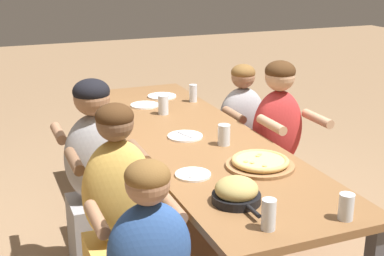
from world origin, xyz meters
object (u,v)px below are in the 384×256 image
object	(u,v)px
empty_plate_a	(145,105)
empty_plate_b	(162,96)
drinking_glass_e	(346,207)
empty_plate_d	(185,136)
diner_far_midleft	(241,140)
diner_near_midright	(120,227)
pizza_board_main	(260,163)
drinking_glass_d	(163,106)
skillet_bowl	(237,192)
diner_far_center	(276,154)
drinking_glass_c	(193,94)
drinking_glass_a	(269,215)
diner_near_center	(97,184)
empty_plate_c	(193,174)
drinking_glass_b	(224,136)

from	to	relation	value
empty_plate_a	empty_plate_b	world-z (taller)	same
drinking_glass_e	empty_plate_d	bearing A→B (deg)	-169.20
empty_plate_d	drinking_glass_e	world-z (taller)	drinking_glass_e
diner_far_midleft	diner_near_midright	size ratio (longest dim) A/B	0.91
pizza_board_main	drinking_glass_d	xyz separation A→B (m)	(-1.14, -0.15, 0.03)
skillet_bowl	diner_far_center	bearing A→B (deg)	140.51
drinking_glass_c	diner_far_midleft	xyz separation A→B (m)	(0.23, 0.31, -0.34)
diner_far_midleft	diner_near_midright	bearing A→B (deg)	41.06
empty_plate_b	drinking_glass_a	xyz separation A→B (m)	(2.22, -0.30, 0.06)
drinking_glass_d	empty_plate_a	bearing A→B (deg)	-167.17
skillet_bowl	diner_near_center	xyz separation A→B (m)	(-0.92, -0.46, -0.26)
pizza_board_main	drinking_glass_a	xyz separation A→B (m)	(0.61, -0.30, 0.04)
drinking_glass_d	diner_near_midright	size ratio (longest dim) A/B	0.11
pizza_board_main	drinking_glass_a	world-z (taller)	drinking_glass_a
empty_plate_a	empty_plate_b	distance (m)	0.29
pizza_board_main	skillet_bowl	distance (m)	0.46
empty_plate_c	diner_far_center	size ratio (longest dim) A/B	0.16
empty_plate_a	drinking_glass_a	xyz separation A→B (m)	(2.01, -0.09, 0.06)
skillet_bowl	drinking_glass_b	xyz separation A→B (m)	(-0.73, 0.28, 0.00)
skillet_bowl	empty_plate_a	bearing A→B (deg)	176.70
drinking_glass_c	diner_far_center	world-z (taller)	diner_far_center
diner_far_midleft	empty_plate_a	bearing A→B (deg)	-19.73
empty_plate_a	drinking_glass_c	xyz separation A→B (m)	(0.02, 0.38, 0.05)
pizza_board_main	diner_far_center	size ratio (longest dim) A/B	0.31
drinking_glass_a	drinking_glass_b	world-z (taller)	drinking_glass_a
empty_plate_c	empty_plate_d	xyz separation A→B (m)	(-0.58, 0.19, -0.00)
drinking_glass_c	empty_plate_d	bearing A→B (deg)	-25.62
diner_far_center	drinking_glass_a	bearing A→B (deg)	57.63
empty_plate_a	empty_plate_d	world-z (taller)	same
empty_plate_c	diner_near_midright	bearing A→B (deg)	-94.12
empty_plate_d	empty_plate_a	bearing A→B (deg)	-178.69
empty_plate_a	drinking_glass_d	distance (m)	0.27
diner_far_midleft	diner_far_center	distance (m)	0.52
drinking_glass_d	diner_near_midright	xyz separation A→B (m)	(1.09, -0.62, -0.29)
empty_plate_d	drinking_glass_a	size ratio (longest dim) A/B	1.63
pizza_board_main	diner_far_midleft	world-z (taller)	diner_far_midleft
empty_plate_a	empty_plate_c	bearing A→B (deg)	-6.96
empty_plate_b	drinking_glass_a	size ratio (longest dim) A/B	1.69
drinking_glass_c	diner_near_midright	world-z (taller)	diner_near_midright
drinking_glass_d	diner_near_midright	world-z (taller)	diner_near_midright
diner_far_center	diner_near_midright	xyz separation A→B (m)	(0.58, -1.26, -0.01)
empty_plate_a	drinking_glass_c	world-z (taller)	drinking_glass_c
empty_plate_b	diner_near_midright	world-z (taller)	diner_near_midright
drinking_glass_c	diner_far_center	distance (m)	0.85
pizza_board_main	drinking_glass_a	distance (m)	0.68
skillet_bowl	diner_far_center	world-z (taller)	diner_far_center
empty_plate_b	diner_near_center	xyz separation A→B (m)	(1.02, -0.77, -0.22)
empty_plate_b	diner_far_center	bearing A→B (deg)	26.72
drinking_glass_a	empty_plate_b	bearing A→B (deg)	172.32
pizza_board_main	diner_far_midleft	size ratio (longest dim) A/B	0.34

